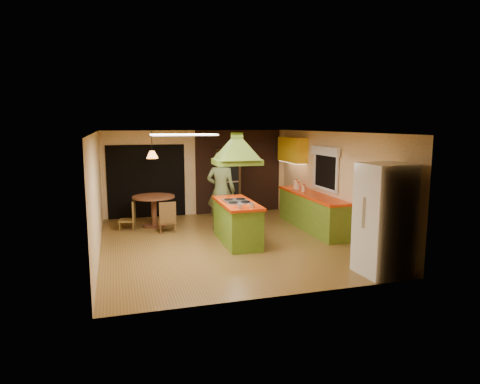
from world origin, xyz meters
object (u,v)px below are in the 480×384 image
object	(u,v)px
kitchen_island	(237,222)
wall_oven	(228,182)
refrigerator	(384,219)
dining_table	(154,205)
canister_large	(296,185)
man	(221,191)

from	to	relation	value
kitchen_island	wall_oven	xyz separation A→B (m)	(0.58, 3.03, 0.50)
refrigerator	dining_table	xyz separation A→B (m)	(-3.62, 4.83, -0.42)
refrigerator	canister_large	xyz separation A→B (m)	(0.19, 4.28, 0.03)
wall_oven	refrigerator	bearing A→B (deg)	-79.45
man	refrigerator	size ratio (longest dim) A/B	1.00
man	refrigerator	xyz separation A→B (m)	(2.00, -4.02, -0.00)
man	canister_large	distance (m)	2.21
man	canister_large	xyz separation A→B (m)	(2.19, 0.26, 0.03)
man	dining_table	bearing A→B (deg)	-1.65
wall_oven	dining_table	xyz separation A→B (m)	(-2.25, -0.92, -0.40)
canister_large	wall_oven	bearing A→B (deg)	136.76
kitchen_island	wall_oven	size ratio (longest dim) A/B	0.98
wall_oven	canister_large	distance (m)	2.15
dining_table	canister_large	world-z (taller)	canister_large
kitchen_island	canister_large	xyz separation A→B (m)	(2.14, 1.56, 0.55)
refrigerator	man	bearing A→B (deg)	113.86
kitchen_island	refrigerator	world-z (taller)	refrigerator
dining_table	canister_large	size ratio (longest dim) A/B	4.79
man	refrigerator	world-z (taller)	man
kitchen_island	refrigerator	xyz separation A→B (m)	(1.95, -2.72, 0.52)
kitchen_island	canister_large	size ratio (longest dim) A/B	8.33
man	canister_large	bearing A→B (deg)	-148.37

